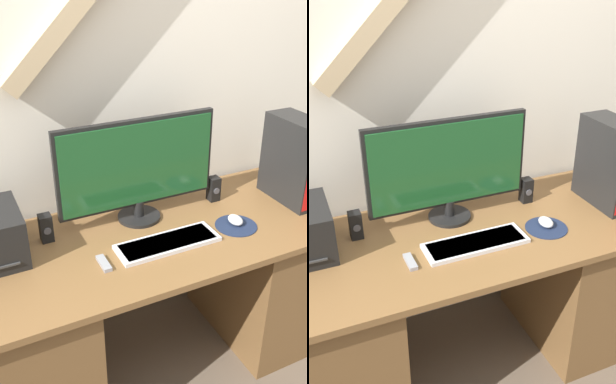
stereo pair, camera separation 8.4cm
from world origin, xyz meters
TOP-DOWN VIEW (x-y plane):
  - wall_back at (-0.00, 0.80)m, footprint 6.40×0.13m
  - desk at (0.00, 0.37)m, footprint 1.77×0.74m
  - monitor at (-0.02, 0.53)m, footprint 0.74×0.20m
  - keyboard at (0.00, 0.27)m, footprint 0.45×0.15m
  - mousepad at (0.35, 0.27)m, footprint 0.19×0.19m
  - mouse at (0.35, 0.28)m, footprint 0.06×0.08m
  - computer_tower at (0.75, 0.37)m, footprint 0.15×0.33m
  - speaker_left at (-0.45, 0.53)m, footprint 0.05×0.06m
  - speaker_right at (0.39, 0.53)m, footprint 0.05×0.06m
  - remote_control at (-0.29, 0.25)m, footprint 0.03×0.11m

SIDE VIEW (x-z plane):
  - desk at x=0.00m, z-range 0.01..0.78m
  - mousepad at x=0.35m, z-range 0.76..0.77m
  - remote_control at x=-0.29m, z-range 0.76..0.78m
  - keyboard at x=0.00m, z-range 0.77..0.78m
  - mouse at x=0.35m, z-range 0.77..0.81m
  - speaker_left at x=-0.45m, z-range 0.76..0.89m
  - speaker_right at x=0.39m, z-range 0.76..0.89m
  - computer_tower at x=0.75m, z-range 0.76..1.18m
  - monitor at x=-0.02m, z-range 0.78..1.26m
  - wall_back at x=0.00m, z-range -0.04..2.77m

